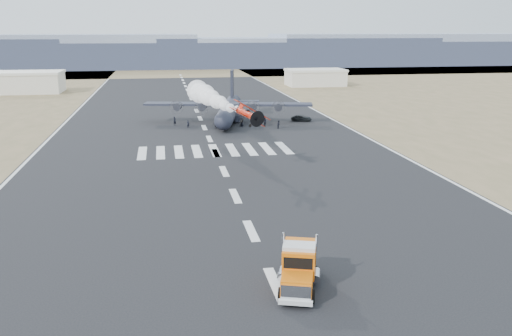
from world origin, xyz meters
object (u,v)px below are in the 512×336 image
object	(u,v)px
crew_b	(265,122)
crew_c	(219,122)
crew_e	(242,122)
transport_aircraft	(229,109)
crew_a	(175,121)
support_vehicle	(302,118)
crew_h	(279,124)
crew_f	(216,125)
semi_truck	(299,266)
crew_g	(188,124)
aerobatic_biplane	(248,114)
hangar_left	(23,82)
crew_d	(242,123)
hangar_right	(315,77)

from	to	relation	value
crew_b	crew_c	xyz separation A→B (m)	(-9.54, 1.81, 0.01)
crew_e	transport_aircraft	bearing A→B (deg)	-100.22
crew_a	crew_b	world-z (taller)	crew_a
support_vehicle	crew_e	size ratio (longest dim) A/B	2.41
crew_b	crew_h	world-z (taller)	crew_b
support_vehicle	crew_h	size ratio (longest dim) A/B	2.71
crew_f	semi_truck	bearing A→B (deg)	121.58
crew_e	crew_g	distance (m)	11.29
aerobatic_biplane	crew_f	world-z (taller)	aerobatic_biplane
hangar_left	crew_a	distance (m)	83.39
crew_c	crew_g	world-z (taller)	crew_c
crew_a	crew_d	world-z (taller)	crew_a
crew_d	crew_e	distance (m)	1.10
aerobatic_biplane	crew_d	distance (m)	37.28
transport_aircraft	crew_a	distance (m)	12.58
hangar_left	support_vehicle	world-z (taller)	hangar_left
crew_g	crew_a	bearing A→B (deg)	-19.82
crew_c	crew_f	distance (m)	3.16
crew_g	transport_aircraft	bearing A→B (deg)	-113.03
support_vehicle	crew_a	bearing A→B (deg)	116.59
semi_truck	crew_h	xyz separation A→B (m)	(13.33, 69.19, -0.95)
hangar_left	hangar_right	bearing A→B (deg)	2.92
crew_f	crew_g	xyz separation A→B (m)	(-5.58, 1.74, 0.01)
crew_a	crew_g	world-z (taller)	crew_a
crew_e	crew_h	bearing A→B (deg)	122.30
hangar_left	aerobatic_biplane	bearing A→B (deg)	-63.23
hangar_left	crew_b	bearing A→B (deg)	-48.55
support_vehicle	crew_h	bearing A→B (deg)	164.15
crew_f	crew_h	xyz separation A→B (m)	(12.79, -2.08, 0.03)
crew_g	crew_b	bearing A→B (deg)	-150.36
support_vehicle	crew_h	world-z (taller)	crew_h
support_vehicle	crew_a	xyz separation A→B (m)	(-27.94, -1.08, 0.31)
crew_b	crew_h	distance (m)	4.05
crew_e	crew_g	size ratio (longest dim) A/B	1.15
crew_d	crew_h	bearing A→B (deg)	-123.58
hangar_right	transport_aircraft	size ratio (longest dim) A/B	0.57
aerobatic_biplane	crew_a	size ratio (longest dim) A/B	3.08
aerobatic_biplane	crew_h	bearing A→B (deg)	59.42
crew_d	crew_f	xyz separation A→B (m)	(-5.50, -1.01, -0.08)
crew_e	crew_g	bearing A→B (deg)	-25.44
crew_c	crew_d	distance (m)	5.01
hangar_right	support_vehicle	size ratio (longest dim) A/B	4.49
hangar_right	crew_g	xyz separation A→B (m)	(-49.31, -77.77, -2.18)
aerobatic_biplane	crew_h	world-z (taller)	aerobatic_biplane
crew_e	crew_f	distance (m)	6.08
hangar_left	crew_e	distance (m)	94.06
crew_c	crew_h	size ratio (longest dim) A/B	1.10
crew_f	crew_g	bearing A→B (deg)	14.72
hangar_right	aerobatic_biplane	bearing A→B (deg)	-110.37
crew_g	crew_e	bearing A→B (deg)	-146.73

